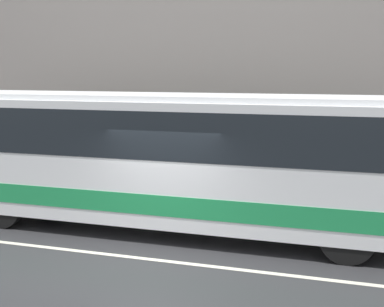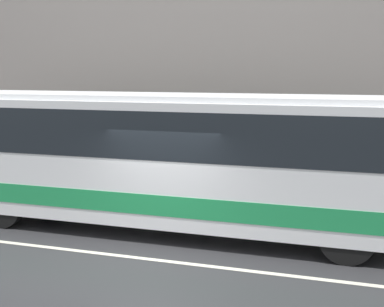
% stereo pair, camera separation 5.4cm
% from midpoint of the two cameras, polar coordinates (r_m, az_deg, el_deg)
% --- Properties ---
extents(ground_plane, '(60.00, 60.00, 0.00)m').
position_cam_midpoint_polar(ground_plane, '(10.97, -4.73, -11.18)').
color(ground_plane, '#2D2D30').
extents(sidewalk, '(60.00, 2.21, 0.13)m').
position_cam_midpoint_polar(sidewalk, '(15.58, 2.51, -4.82)').
color(sidewalk, gray).
rests_on(sidewalk, ground_plane).
extents(building_facade, '(60.00, 0.35, 9.31)m').
position_cam_midpoint_polar(building_facade, '(16.35, 3.80, 11.45)').
color(building_facade, gray).
rests_on(building_facade, ground_plane).
extents(lane_stripe, '(54.00, 0.14, 0.01)m').
position_cam_midpoint_polar(lane_stripe, '(10.97, -4.73, -11.16)').
color(lane_stripe, beige).
rests_on(lane_stripe, ground_plane).
extents(transit_bus, '(11.99, 2.54, 3.21)m').
position_cam_midpoint_polar(transit_bus, '(12.60, -3.77, -0.04)').
color(transit_bus, white).
rests_on(transit_bus, ground_plane).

